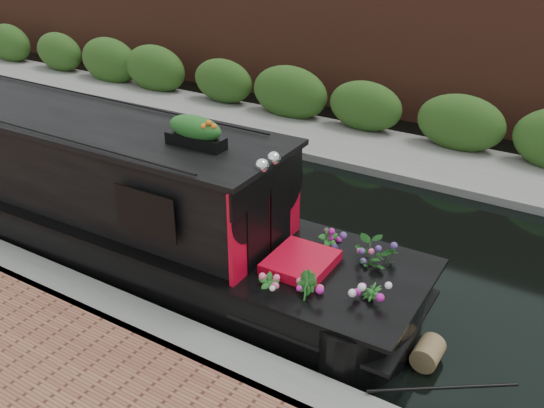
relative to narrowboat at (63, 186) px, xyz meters
The scene contains 7 objects.
ground 3.32m from the narrowboat, 35.93° to the left, with size 80.00×80.00×0.00m, color black.
near_bank_coping 3.08m from the narrowboat, 28.46° to the right, with size 40.00×0.60×0.50m, color slate.
far_bank_path 6.67m from the narrowboat, 66.83° to the left, with size 40.00×2.40×0.34m, color slate.
far_hedge 7.50m from the narrowboat, 69.55° to the left, with size 40.00×1.10×2.80m, color #2B511B.
far_brick_wall 9.49m from the narrowboat, 74.00° to the left, with size 40.00×1.00×8.00m, color brown.
narrowboat is the anchor object (origin of this frame).
rope_fender 6.47m from the narrowboat, ahead, with size 0.33×0.33×0.42m, color brown.
Camera 1 is at (5.28, -7.85, 5.19)m, focal length 40.00 mm.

